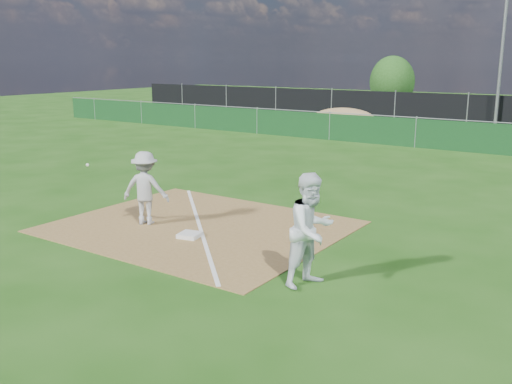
# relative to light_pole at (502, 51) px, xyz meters

# --- Properties ---
(ground) EXTENTS (90.00, 90.00, 0.00)m
(ground) POSITION_rel_light_pole_xyz_m (-1.50, -12.70, -4.00)
(ground) COLOR #1C4B10
(ground) RESTS_ON ground
(infield_dirt) EXTENTS (6.00, 5.00, 0.02)m
(infield_dirt) POSITION_rel_light_pole_xyz_m (-1.50, -21.70, -3.99)
(infield_dirt) COLOR olive
(infield_dirt) RESTS_ON ground
(foul_line) EXTENTS (5.01, 5.01, 0.01)m
(foul_line) POSITION_rel_light_pole_xyz_m (-1.50, -21.70, -3.98)
(foul_line) COLOR white
(foul_line) RESTS_ON infield_dirt
(green_fence) EXTENTS (44.00, 0.05, 1.20)m
(green_fence) POSITION_rel_light_pole_xyz_m (-1.50, -7.70, -3.40)
(green_fence) COLOR #0F3817
(green_fence) RESTS_ON ground
(dirt_mound) EXTENTS (3.38, 2.60, 1.17)m
(dirt_mound) POSITION_rel_light_pole_xyz_m (-6.50, -4.20, -3.42)
(dirt_mound) COLOR #A3804E
(dirt_mound) RESTS_ON ground
(black_fence) EXTENTS (46.00, 0.04, 1.80)m
(black_fence) POSITION_rel_light_pole_xyz_m (-1.50, 0.30, -3.10)
(black_fence) COLOR black
(black_fence) RESTS_ON ground
(parking_lot) EXTENTS (46.00, 9.00, 0.01)m
(parking_lot) POSITION_rel_light_pole_xyz_m (-1.50, 5.30, -4.00)
(parking_lot) COLOR black
(parking_lot) RESTS_ON ground
(light_pole) EXTENTS (0.16, 0.16, 8.00)m
(light_pole) POSITION_rel_light_pole_xyz_m (0.00, 0.00, 0.00)
(light_pole) COLOR slate
(light_pole) RESTS_ON ground
(first_base) EXTENTS (0.50, 0.50, 0.09)m
(first_base) POSITION_rel_light_pole_xyz_m (-1.16, -22.43, -3.94)
(first_base) COLOR silver
(first_base) RESTS_ON infield_dirt
(play_at_first) EXTENTS (2.73, 0.97, 1.64)m
(play_at_first) POSITION_rel_light_pole_xyz_m (-2.61, -22.21, -3.16)
(play_at_first) COLOR silver
(play_at_first) RESTS_ON infield_dirt
(runner) EXTENTS (0.94, 1.08, 1.89)m
(runner) POSITION_rel_light_pole_xyz_m (2.14, -23.21, -3.06)
(runner) COLOR white
(runner) RESTS_ON ground
(car_left) EXTENTS (5.10, 2.72, 1.65)m
(car_left) POSITION_rel_light_pole_xyz_m (-5.75, 4.36, -3.16)
(car_left) COLOR #A6A9AE
(car_left) RESTS_ON parking_lot
(car_mid) EXTENTS (4.71, 1.80, 1.53)m
(car_mid) POSITION_rel_light_pole_xyz_m (-2.35, 3.91, -3.22)
(car_mid) COLOR black
(car_mid) RESTS_ON parking_lot
(tree_left) EXTENTS (3.24, 3.24, 3.84)m
(tree_left) POSITION_rel_light_pole_xyz_m (-9.31, 9.49, -2.02)
(tree_left) COLOR #382316
(tree_left) RESTS_ON ground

